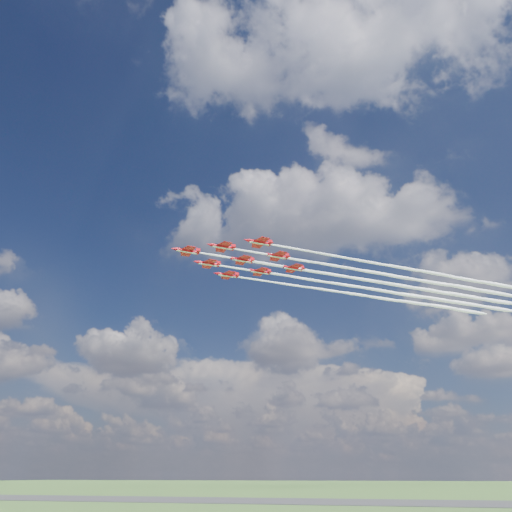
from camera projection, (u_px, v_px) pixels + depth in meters
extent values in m
plane|color=#2D511E|center=(256.00, 491.00, 142.47)|extent=(600.00, 600.00, 0.00)
cube|color=#38383A|center=(164.00, 499.00, 89.71)|extent=(180.00, 22.00, 0.10)
cylinder|color=red|center=(187.00, 251.00, 168.51)|extent=(6.46, 5.43, 1.02)
cone|color=red|center=(173.00, 249.00, 166.88)|extent=(2.09, 1.96, 1.02)
cone|color=red|center=(199.00, 253.00, 170.04)|extent=(1.67, 1.60, 0.93)
ellipsoid|color=black|center=(182.00, 249.00, 168.03)|extent=(2.04, 1.87, 0.67)
cube|color=red|center=(188.00, 251.00, 168.66)|extent=(7.66, 8.55, 0.13)
cube|color=red|center=(197.00, 253.00, 169.82)|extent=(3.10, 3.43, 0.11)
cube|color=red|center=(198.00, 250.00, 170.22)|extent=(1.25, 1.03, 1.67)
cube|color=white|center=(187.00, 252.00, 168.32)|extent=(5.98, 5.00, 0.11)
cylinder|color=red|center=(222.00, 247.00, 165.40)|extent=(6.46, 5.43, 1.02)
cone|color=red|center=(209.00, 244.00, 163.77)|extent=(2.09, 1.96, 1.02)
cone|color=red|center=(235.00, 249.00, 166.93)|extent=(1.67, 1.60, 0.93)
ellipsoid|color=black|center=(217.00, 245.00, 164.92)|extent=(2.04, 1.87, 0.67)
cube|color=red|center=(224.00, 247.00, 165.55)|extent=(7.66, 8.55, 0.13)
cube|color=red|center=(233.00, 248.00, 166.71)|extent=(3.10, 3.43, 0.11)
cube|color=red|center=(233.00, 246.00, 167.11)|extent=(1.25, 1.03, 1.67)
cube|color=white|center=(222.00, 248.00, 165.21)|extent=(5.98, 5.00, 0.11)
cylinder|color=red|center=(208.00, 264.00, 178.62)|extent=(6.46, 5.43, 1.02)
cone|color=red|center=(196.00, 262.00, 177.00)|extent=(2.09, 1.96, 1.02)
cone|color=red|center=(220.00, 265.00, 180.16)|extent=(1.67, 1.60, 0.93)
ellipsoid|color=black|center=(203.00, 262.00, 178.14)|extent=(2.04, 1.87, 0.67)
cube|color=red|center=(209.00, 264.00, 178.77)|extent=(7.66, 8.55, 0.13)
cube|color=red|center=(218.00, 265.00, 179.93)|extent=(3.10, 3.43, 0.11)
cube|color=red|center=(219.00, 263.00, 180.33)|extent=(1.25, 1.03, 1.67)
cube|color=white|center=(208.00, 265.00, 178.44)|extent=(5.98, 5.00, 0.11)
cylinder|color=red|center=(259.00, 242.00, 162.29)|extent=(6.46, 5.43, 1.02)
cone|color=red|center=(246.00, 240.00, 160.66)|extent=(2.09, 1.96, 1.02)
cone|color=red|center=(271.00, 244.00, 163.82)|extent=(1.67, 1.60, 0.93)
ellipsoid|color=black|center=(254.00, 240.00, 161.81)|extent=(2.04, 1.87, 0.67)
cube|color=red|center=(261.00, 243.00, 162.44)|extent=(7.66, 8.55, 0.13)
cube|color=red|center=(270.00, 244.00, 163.59)|extent=(3.10, 3.43, 0.11)
cube|color=red|center=(270.00, 242.00, 164.00)|extent=(1.25, 1.03, 1.67)
cube|color=white|center=(259.00, 244.00, 162.10)|extent=(5.98, 5.00, 0.11)
cylinder|color=red|center=(242.00, 260.00, 175.51)|extent=(6.46, 5.43, 1.02)
cone|color=red|center=(230.00, 258.00, 173.88)|extent=(2.09, 1.96, 1.02)
cone|color=red|center=(253.00, 262.00, 177.05)|extent=(1.67, 1.60, 0.93)
ellipsoid|color=black|center=(237.00, 258.00, 175.03)|extent=(2.04, 1.87, 0.67)
cube|color=red|center=(243.00, 260.00, 175.66)|extent=(7.66, 8.55, 0.13)
cube|color=red|center=(252.00, 261.00, 176.82)|extent=(3.10, 3.43, 0.11)
cube|color=red|center=(252.00, 259.00, 177.22)|extent=(1.25, 1.03, 1.67)
cube|color=white|center=(242.00, 261.00, 175.33)|extent=(5.98, 5.00, 0.11)
cylinder|color=red|center=(227.00, 275.00, 188.74)|extent=(6.46, 5.43, 1.02)
cone|color=red|center=(215.00, 273.00, 187.11)|extent=(2.09, 1.96, 1.02)
cone|color=red|center=(238.00, 277.00, 190.27)|extent=(1.67, 1.60, 0.93)
ellipsoid|color=black|center=(223.00, 273.00, 188.25)|extent=(2.04, 1.87, 0.67)
cube|color=red|center=(228.00, 275.00, 188.88)|extent=(7.66, 8.55, 0.13)
cube|color=red|center=(236.00, 276.00, 190.04)|extent=(3.10, 3.43, 0.11)
cube|color=red|center=(237.00, 274.00, 190.44)|extent=(1.25, 1.03, 1.67)
cube|color=white|center=(227.00, 276.00, 188.55)|extent=(5.98, 5.00, 0.11)
cylinder|color=red|center=(277.00, 256.00, 172.40)|extent=(6.46, 5.43, 1.02)
cone|color=red|center=(265.00, 254.00, 170.77)|extent=(2.09, 1.96, 1.02)
cone|color=red|center=(288.00, 258.00, 173.94)|extent=(1.67, 1.60, 0.93)
ellipsoid|color=black|center=(272.00, 254.00, 171.92)|extent=(2.04, 1.87, 0.67)
cube|color=red|center=(278.00, 256.00, 172.55)|extent=(7.66, 8.55, 0.13)
cube|color=red|center=(287.00, 258.00, 173.71)|extent=(3.10, 3.43, 0.11)
cube|color=red|center=(287.00, 255.00, 174.11)|extent=(1.25, 1.03, 1.67)
cube|color=white|center=(277.00, 257.00, 172.22)|extent=(5.98, 5.00, 0.11)
cylinder|color=red|center=(259.00, 272.00, 185.63)|extent=(6.46, 5.43, 1.02)
cone|color=red|center=(248.00, 270.00, 184.00)|extent=(2.09, 1.96, 1.02)
cone|color=red|center=(270.00, 273.00, 187.16)|extent=(1.67, 1.60, 0.93)
ellipsoid|color=black|center=(255.00, 270.00, 185.14)|extent=(2.04, 1.87, 0.67)
cube|color=red|center=(261.00, 272.00, 185.77)|extent=(7.66, 8.55, 0.13)
cube|color=red|center=(269.00, 273.00, 186.93)|extent=(3.10, 3.43, 0.11)
cube|color=red|center=(269.00, 271.00, 187.33)|extent=(1.25, 1.03, 1.67)
cube|color=white|center=(259.00, 273.00, 185.44)|extent=(5.98, 5.00, 0.11)
cylinder|color=red|center=(293.00, 268.00, 182.52)|extent=(6.46, 5.43, 1.02)
cone|color=red|center=(281.00, 266.00, 180.89)|extent=(2.09, 1.96, 1.02)
cone|color=red|center=(304.00, 270.00, 184.05)|extent=(1.67, 1.60, 0.93)
ellipsoid|color=black|center=(288.00, 266.00, 182.03)|extent=(2.04, 1.87, 0.67)
cube|color=red|center=(294.00, 268.00, 182.66)|extent=(7.66, 8.55, 0.13)
cube|color=red|center=(302.00, 270.00, 183.82)|extent=(3.10, 3.43, 0.11)
cube|color=red|center=(302.00, 268.00, 184.22)|extent=(1.25, 1.03, 1.67)
cube|color=white|center=(293.00, 269.00, 182.33)|extent=(5.98, 5.00, 0.11)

